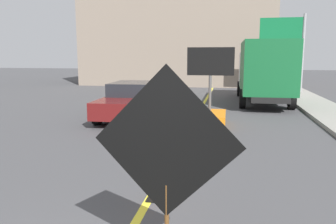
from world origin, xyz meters
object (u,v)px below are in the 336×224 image
(pickup_car, at_px, (132,100))
(traffic_cone_mid_lane, at_px, (174,141))
(box_truck, at_px, (264,70))
(traffic_cone_near_sign, at_px, (158,183))
(roadwork_sign, at_px, (167,147))
(arrow_board_trailer, at_px, (210,112))
(highway_guide_sign, at_px, (290,40))

(pickup_car, xyz_separation_m, traffic_cone_mid_lane, (2.43, -4.61, -0.39))
(box_truck, xyz_separation_m, traffic_cone_near_sign, (-2.82, -12.66, -1.43))
(box_truck, distance_m, traffic_cone_mid_lane, 10.42)
(roadwork_sign, relative_size, arrow_board_trailer, 0.86)
(roadwork_sign, bearing_deg, traffic_cone_near_sign, 104.84)
(box_truck, bearing_deg, roadwork_sign, -98.99)
(arrow_board_trailer, height_order, traffic_cone_mid_lane, arrow_board_trailer)
(arrow_board_trailer, bearing_deg, pickup_car, 161.20)
(traffic_cone_mid_lane, bearing_deg, highway_guide_sign, 71.11)
(arrow_board_trailer, bearing_deg, highway_guide_sign, 68.64)
(roadwork_sign, bearing_deg, arrow_board_trailer, 90.29)
(pickup_car, distance_m, traffic_cone_near_sign, 7.87)
(arrow_board_trailer, xyz_separation_m, traffic_cone_near_sign, (-0.47, -6.35, -0.19))
(roadwork_sign, distance_m, traffic_cone_mid_lane, 4.93)
(box_truck, bearing_deg, highway_guide_sign, 67.44)
(pickup_car, bearing_deg, roadwork_sign, -71.38)
(roadwork_sign, height_order, box_truck, box_truck)
(arrow_board_trailer, relative_size, pickup_car, 0.55)
(traffic_cone_near_sign, bearing_deg, roadwork_sign, -75.16)
(pickup_car, bearing_deg, traffic_cone_near_sign, -70.42)
(traffic_cone_mid_lane, bearing_deg, arrow_board_trailer, 79.28)
(arrow_board_trailer, bearing_deg, traffic_cone_near_sign, -94.25)
(highway_guide_sign, bearing_deg, roadwork_sign, -102.52)
(arrow_board_trailer, bearing_deg, roadwork_sign, -89.71)
(highway_guide_sign, bearing_deg, traffic_cone_mid_lane, -108.89)
(traffic_cone_near_sign, distance_m, traffic_cone_mid_lane, 2.80)
(roadwork_sign, xyz_separation_m, traffic_cone_near_sign, (-0.51, 1.94, -1.18))
(arrow_board_trailer, relative_size, traffic_cone_mid_lane, 4.29)
(box_truck, xyz_separation_m, highway_guide_sign, (2.00, 4.81, 1.71))
(roadwork_sign, xyz_separation_m, traffic_cone_mid_lane, (-0.71, 4.73, -1.16))
(arrow_board_trailer, bearing_deg, traffic_cone_mid_lane, -100.72)
(pickup_car, height_order, traffic_cone_near_sign, pickup_car)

